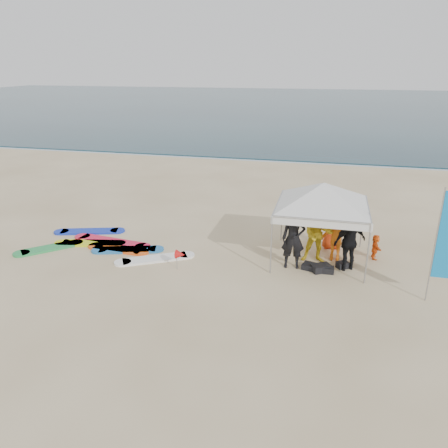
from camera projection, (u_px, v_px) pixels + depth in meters
name	position (u px, v px, depth m)	size (l,w,h in m)	color
ground	(178.00, 295.00, 11.90)	(120.00, 120.00, 0.00)	beige
ocean	(309.00, 104.00, 66.55)	(160.00, 84.00, 0.08)	#0C2633
shoreline_foam	(271.00, 160.00, 28.48)	(160.00, 1.20, 0.01)	silver
person_black_a	(293.00, 238.00, 13.23)	(0.70, 0.46, 1.93)	black
person_yellow	(318.00, 234.00, 13.62)	(0.92, 0.72, 1.90)	yellow
person_orange_a	(337.00, 235.00, 13.79)	(1.10, 0.63, 1.70)	orange
person_black_b	(350.00, 241.00, 13.10)	(1.08, 0.45, 1.84)	black
person_orange_b	(333.00, 226.00, 14.66)	(0.81, 0.52, 1.65)	red
person_seated	(375.00, 247.00, 14.01)	(0.76, 0.24, 0.82)	#EC5A15
canopy_tent	(324.00, 183.00, 13.24)	(3.86, 3.86, 2.91)	#A5A5A8
feather_flag	(447.00, 237.00, 10.97)	(0.53, 0.04, 3.13)	#A5A5A8
marker_pennant	(180.00, 255.00, 13.23)	(0.28, 0.28, 0.64)	#A5A5A8
gear_pile	(323.00, 268.00, 13.30)	(1.46, 0.90, 0.22)	black
surfboard_spread	(106.00, 245.00, 15.08)	(5.67, 3.13, 0.07)	#2068AE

